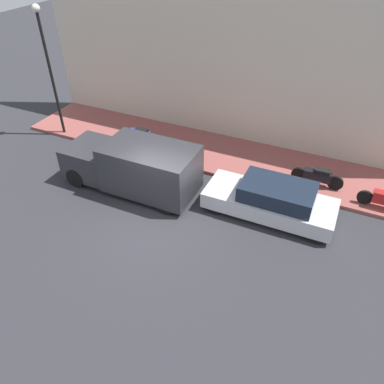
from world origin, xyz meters
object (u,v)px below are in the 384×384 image
at_px(delivery_van, 132,165).
at_px(motorcycle_blue, 140,135).
at_px(motorcycle_black, 318,176).
at_px(streetlamp, 48,59).
at_px(parked_car, 272,200).

bearing_deg(delivery_van, motorcycle_blue, 26.38).
height_order(motorcycle_black, streetlamp, streetlamp).
relative_size(parked_car, motorcycle_black, 2.30).
xyz_separation_m(delivery_van, streetlamp, (2.19, 5.16, 2.54)).
relative_size(delivery_van, motorcycle_blue, 2.76).
xyz_separation_m(parked_car, motorcycle_black, (2.22, -1.17, -0.09)).
distance_m(motorcycle_black, streetlamp, 11.81).
xyz_separation_m(delivery_van, motorcycle_black, (2.80, -6.25, -0.44)).
xyz_separation_m(motorcycle_blue, streetlamp, (-0.54, 3.81, 2.96)).
distance_m(parked_car, motorcycle_blue, 6.78).
xyz_separation_m(parked_car, streetlamp, (1.60, 10.25, 2.89)).
xyz_separation_m(motorcycle_black, streetlamp, (-0.62, 11.41, 2.98)).
distance_m(delivery_van, streetlamp, 6.16).
bearing_deg(streetlamp, motorcycle_blue, -81.97).
height_order(delivery_van, motorcycle_black, delivery_van).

